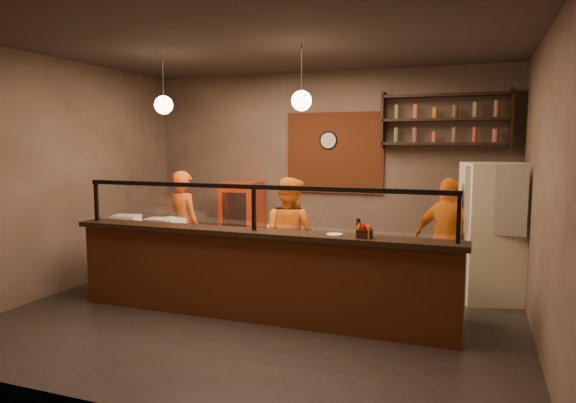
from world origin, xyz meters
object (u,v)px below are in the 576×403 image
at_px(cook_right, 448,239).
at_px(condiment_caddy, 365,233).
at_px(cook_mid, 289,236).
at_px(red_cooler, 242,224).
at_px(pizza_dough, 256,235).
at_px(pepper_mill, 358,228).
at_px(cook_left, 184,225).
at_px(wall_clock, 329,140).
at_px(fridge, 493,232).

bearing_deg(cook_right, condiment_caddy, 88.35).
relative_size(cook_mid, red_cooler, 1.13).
xyz_separation_m(pizza_dough, pepper_mill, (1.41, -0.53, 0.26)).
distance_m(cook_left, cook_right, 3.81).
relative_size(cook_mid, pepper_mill, 7.88).
bearing_deg(cook_right, pepper_mill, 86.52).
xyz_separation_m(wall_clock, fridge, (2.50, -0.99, -1.20)).
bearing_deg(pepper_mill, cook_right, 63.35).
bearing_deg(wall_clock, condiment_caddy, -66.94).
xyz_separation_m(fridge, pepper_mill, (-1.39, -1.80, 0.26)).
height_order(cook_mid, red_cooler, cook_mid).
height_order(cook_mid, pizza_dough, cook_mid).
bearing_deg(wall_clock, cook_mid, -92.91).
bearing_deg(pizza_dough, cook_right, 26.76).
bearing_deg(cook_mid, fridge, -150.75).
xyz_separation_m(cook_mid, red_cooler, (-1.33, 1.33, -0.09)).
bearing_deg(pizza_dough, cook_left, 151.96).
bearing_deg(cook_right, cook_mid, 37.45).
distance_m(pizza_dough, pepper_mill, 1.53).
height_order(cook_right, pizza_dough, cook_right).
height_order(cook_left, red_cooler, cook_left).
height_order(wall_clock, condiment_caddy, wall_clock).
relative_size(wall_clock, pizza_dough, 0.62).
distance_m(fridge, pepper_mill, 2.28).
distance_m(cook_right, pizza_dough, 2.52).
bearing_deg(fridge, wall_clock, 143.67).
bearing_deg(pepper_mill, pizza_dough, 159.34).
bearing_deg(pepper_mill, fridge, 52.38).
xyz_separation_m(wall_clock, red_cooler, (-1.42, -0.31, -1.39)).
relative_size(cook_right, condiment_caddy, 9.86).
distance_m(cook_right, pepper_mill, 1.90).
distance_m(wall_clock, condiment_caddy, 3.18).
bearing_deg(cook_left, cook_right, -155.27).
xyz_separation_m(cook_mid, pizza_dough, (-0.21, -0.61, 0.10)).
xyz_separation_m(wall_clock, pepper_mill, (1.11, -2.79, -0.94)).
bearing_deg(wall_clock, red_cooler, -167.66).
height_order(pizza_dough, pepper_mill, pepper_mill).
xyz_separation_m(fridge, pizza_dough, (-2.80, -1.27, 0.00)).
height_order(red_cooler, condiment_caddy, red_cooler).
distance_m(red_cooler, pizza_dough, 2.25).
relative_size(cook_left, fridge, 0.91).
height_order(pizza_dough, condiment_caddy, condiment_caddy).
relative_size(wall_clock, pepper_mill, 1.48).
xyz_separation_m(wall_clock, cook_right, (1.95, -1.12, -1.30)).
bearing_deg(cook_mid, cook_left, 8.22).
xyz_separation_m(cook_right, red_cooler, (-3.37, 0.81, -0.10)).
xyz_separation_m(cook_left, pizza_dough, (1.56, -0.83, 0.08)).
bearing_deg(cook_mid, wall_clock, -77.79).
bearing_deg(fridge, cook_mid, 179.39).
bearing_deg(condiment_caddy, wall_clock, 113.06).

